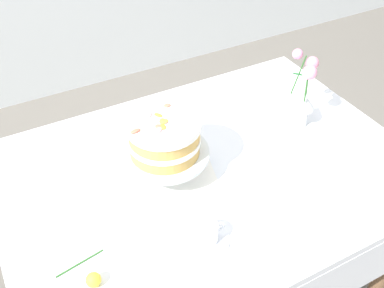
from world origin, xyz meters
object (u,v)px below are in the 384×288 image
at_px(dining_table, 211,190).
at_px(layer_cake, 164,137).
at_px(flower_vase, 303,97).
at_px(fallen_rose, 93,279).
at_px(cake_stand, 165,155).
at_px(teacup, 207,235).

height_order(dining_table, layer_cake, layer_cake).
bearing_deg(dining_table, flower_vase, 9.66).
bearing_deg(fallen_rose, dining_table, 24.51).
relative_size(cake_stand, fallen_rose, 2.04).
height_order(dining_table, flower_vase, flower_vase).
bearing_deg(flower_vase, cake_stand, -179.29).
xyz_separation_m(teacup, fallen_rose, (-0.33, 0.02, -0.01)).
relative_size(dining_table, flower_vase, 4.48).
height_order(layer_cake, flower_vase, flower_vase).
distance_m(dining_table, teacup, 0.31).
xyz_separation_m(layer_cake, flower_vase, (0.56, 0.01, -0.03)).
distance_m(layer_cake, flower_vase, 0.56).
height_order(flower_vase, teacup, flower_vase).
relative_size(cake_stand, layer_cake, 1.23).
xyz_separation_m(flower_vase, teacup, (-0.58, -0.32, -0.10)).
bearing_deg(teacup, flower_vase, 28.58).
xyz_separation_m(layer_cake, teacup, (-0.02, -0.31, -0.13)).
relative_size(cake_stand, flower_vase, 0.93).
bearing_deg(cake_stand, layer_cake, 154.82).
relative_size(layer_cake, teacup, 1.74).
distance_m(dining_table, fallen_rose, 0.55).
xyz_separation_m(cake_stand, teacup, (-0.02, -0.31, -0.06)).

